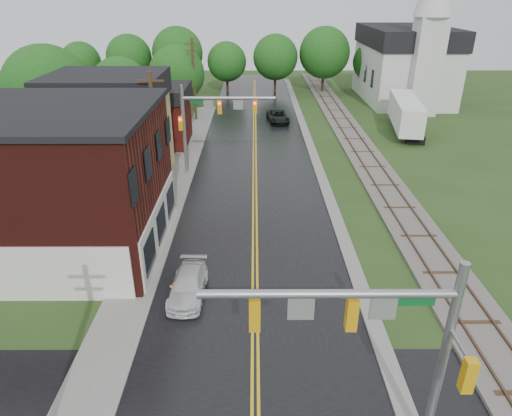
{
  "coord_description": "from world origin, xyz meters",
  "views": [
    {
      "loc": [
        -0.01,
        -8.26,
        13.76
      ],
      "look_at": [
        0.06,
        13.08,
        3.5
      ],
      "focal_mm": 32.0,
      "sensor_mm": 36.0,
      "label": 1
    }
  ],
  "objects_px": {
    "traffic_signal_near": "(376,329)",
    "semi_trailer": "(406,113)",
    "construction_barrel": "(178,292)",
    "traffic_signal_far": "(210,114)",
    "brick_building": "(28,183)",
    "tree_left_c": "(122,88)",
    "suv_dark": "(278,117)",
    "tree_left_b": "(50,92)",
    "utility_pole_b": "(155,136)",
    "pickup_white": "(188,286)",
    "utility_pole_c": "(194,79)",
    "church": "(408,57)",
    "tree_left_e": "(178,75)"
  },
  "relations": [
    {
      "from": "pickup_white",
      "to": "semi_trailer",
      "type": "relative_size",
      "value": 0.37
    },
    {
      "from": "suv_dark",
      "to": "semi_trailer",
      "type": "distance_m",
      "value": 13.86
    },
    {
      "from": "tree_left_b",
      "to": "suv_dark",
      "type": "relative_size",
      "value": 2.11
    },
    {
      "from": "brick_building",
      "to": "utility_pole_b",
      "type": "relative_size",
      "value": 1.59
    },
    {
      "from": "church",
      "to": "traffic_signal_far",
      "type": "xyz_separation_m",
      "value": [
        -23.47,
        -26.74,
        -0.86
      ]
    },
    {
      "from": "brick_building",
      "to": "tree_left_c",
      "type": "height_order",
      "value": "brick_building"
    },
    {
      "from": "traffic_signal_near",
      "to": "utility_pole_b",
      "type": "distance_m",
      "value": 22.49
    },
    {
      "from": "utility_pole_b",
      "to": "pickup_white",
      "type": "bearing_deg",
      "value": -73.31
    },
    {
      "from": "traffic_signal_near",
      "to": "semi_trailer",
      "type": "relative_size",
      "value": 0.67
    },
    {
      "from": "utility_pole_c",
      "to": "tree_left_b",
      "type": "xyz_separation_m",
      "value": [
        -11.05,
        -12.1,
        1.0
      ]
    },
    {
      "from": "construction_barrel",
      "to": "traffic_signal_far",
      "type": "bearing_deg",
      "value": 89.0
    },
    {
      "from": "traffic_signal_near",
      "to": "tree_left_c",
      "type": "distance_m",
      "value": 41.67
    },
    {
      "from": "suv_dark",
      "to": "tree_left_c",
      "type": "bearing_deg",
      "value": -176.57
    },
    {
      "from": "tree_left_c",
      "to": "construction_barrel",
      "type": "xyz_separation_m",
      "value": [
        10.08,
        -29.9,
        -4.07
      ]
    },
    {
      "from": "utility_pole_b",
      "to": "construction_barrel",
      "type": "height_order",
      "value": "utility_pole_b"
    },
    {
      "from": "traffic_signal_near",
      "to": "tree_left_c",
      "type": "xyz_separation_m",
      "value": [
        -17.32,
        37.9,
        -0.46
      ]
    },
    {
      "from": "semi_trailer",
      "to": "utility_pole_c",
      "type": "bearing_deg",
      "value": 167.52
    },
    {
      "from": "brick_building",
      "to": "traffic_signal_far",
      "type": "xyz_separation_m",
      "value": [
        9.01,
        12.0,
        0.82
      ]
    },
    {
      "from": "brick_building",
      "to": "church",
      "type": "xyz_separation_m",
      "value": [
        32.48,
        38.74,
        1.68
      ]
    },
    {
      "from": "suv_dark",
      "to": "construction_barrel",
      "type": "relative_size",
      "value": 5.13
    },
    {
      "from": "utility_pole_b",
      "to": "tree_left_c",
      "type": "distance_m",
      "value": 19.24
    },
    {
      "from": "traffic_signal_near",
      "to": "utility_pole_c",
      "type": "height_order",
      "value": "utility_pole_c"
    },
    {
      "from": "utility_pole_c",
      "to": "semi_trailer",
      "type": "relative_size",
      "value": 0.82
    },
    {
      "from": "traffic_signal_near",
      "to": "traffic_signal_far",
      "type": "xyz_separation_m",
      "value": [
        -6.94,
        25.0,
        0.01
      ]
    },
    {
      "from": "utility_pole_b",
      "to": "tree_left_e",
      "type": "height_order",
      "value": "utility_pole_b"
    },
    {
      "from": "tree_left_e",
      "to": "pickup_white",
      "type": "distance_m",
      "value": 36.26
    },
    {
      "from": "tree_left_c",
      "to": "traffic_signal_near",
      "type": "bearing_deg",
      "value": -65.44
    },
    {
      "from": "tree_left_b",
      "to": "traffic_signal_near",
      "type": "bearing_deg",
      "value": -54.51
    },
    {
      "from": "traffic_signal_near",
      "to": "construction_barrel",
      "type": "height_order",
      "value": "traffic_signal_near"
    },
    {
      "from": "church",
      "to": "suv_dark",
      "type": "distance_m",
      "value": 21.01
    },
    {
      "from": "traffic_signal_near",
      "to": "tree_left_e",
      "type": "height_order",
      "value": "tree_left_e"
    },
    {
      "from": "brick_building",
      "to": "suv_dark",
      "type": "bearing_deg",
      "value": 61.68
    },
    {
      "from": "tree_left_c",
      "to": "suv_dark",
      "type": "bearing_deg",
      "value": 10.94
    },
    {
      "from": "church",
      "to": "semi_trailer",
      "type": "xyz_separation_m",
      "value": [
        -4.19,
        -14.74,
        -3.73
      ]
    },
    {
      "from": "tree_left_b",
      "to": "tree_left_e",
      "type": "relative_size",
      "value": 1.19
    },
    {
      "from": "traffic_signal_far",
      "to": "utility_pole_b",
      "type": "xyz_separation_m",
      "value": [
        -3.33,
        -5.0,
        -0.25
      ]
    },
    {
      "from": "church",
      "to": "utility_pole_b",
      "type": "height_order",
      "value": "church"
    },
    {
      "from": "brick_building",
      "to": "tree_left_b",
      "type": "distance_m",
      "value": 17.8
    },
    {
      "from": "semi_trailer",
      "to": "tree_left_b",
      "type": "bearing_deg",
      "value": -168.1
    },
    {
      "from": "traffic_signal_far",
      "to": "suv_dark",
      "type": "bearing_deg",
      "value": 69.17
    },
    {
      "from": "church",
      "to": "pickup_white",
      "type": "xyz_separation_m",
      "value": [
        -23.3,
        -43.42,
        -5.25
      ]
    },
    {
      "from": "church",
      "to": "pickup_white",
      "type": "relative_size",
      "value": 4.95
    },
    {
      "from": "semi_trailer",
      "to": "construction_barrel",
      "type": "bearing_deg",
      "value": -124.03
    },
    {
      "from": "traffic_signal_far",
      "to": "utility_pole_b",
      "type": "relative_size",
      "value": 0.82
    },
    {
      "from": "semi_trailer",
      "to": "construction_barrel",
      "type": "relative_size",
      "value": 12.29
    },
    {
      "from": "tree_left_c",
      "to": "semi_trailer",
      "type": "bearing_deg",
      "value": -1.74
    },
    {
      "from": "brick_building",
      "to": "construction_barrel",
      "type": "bearing_deg",
      "value": -29.84
    },
    {
      "from": "tree_left_b",
      "to": "semi_trailer",
      "type": "bearing_deg",
      "value": 11.9
    },
    {
      "from": "traffic_signal_far",
      "to": "tree_left_b",
      "type": "distance_m",
      "value": 15.21
    },
    {
      "from": "church",
      "to": "utility_pole_b",
      "type": "xyz_separation_m",
      "value": [
        -26.8,
        -31.74,
        -1.11
      ]
    }
  ]
}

